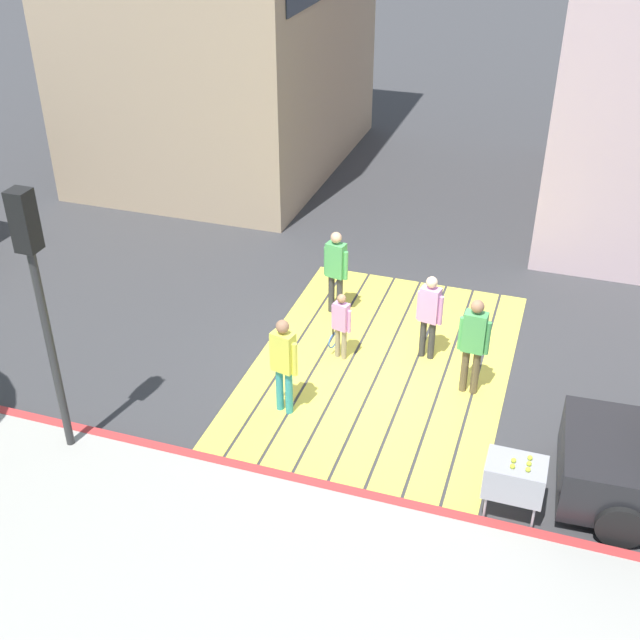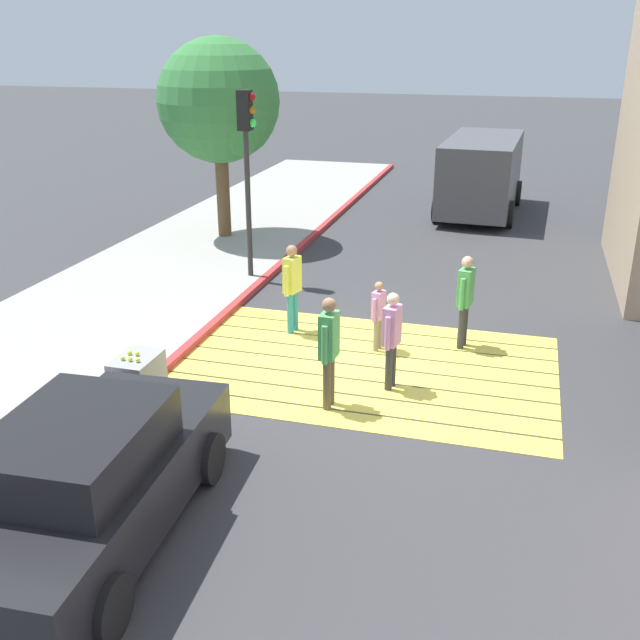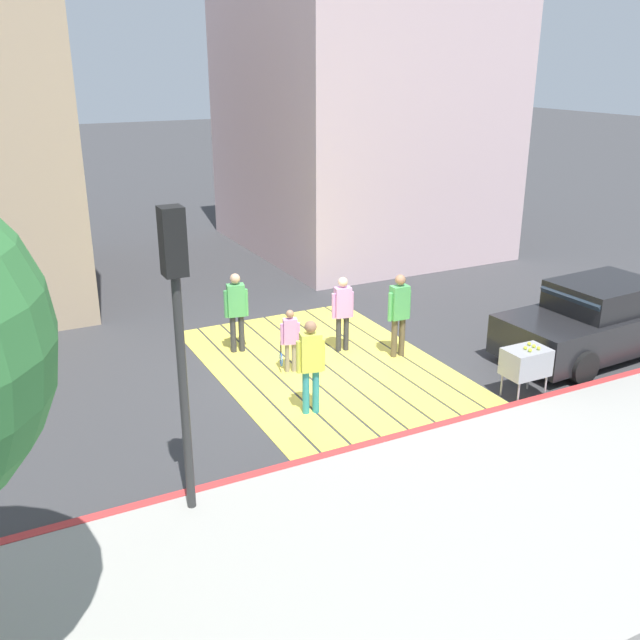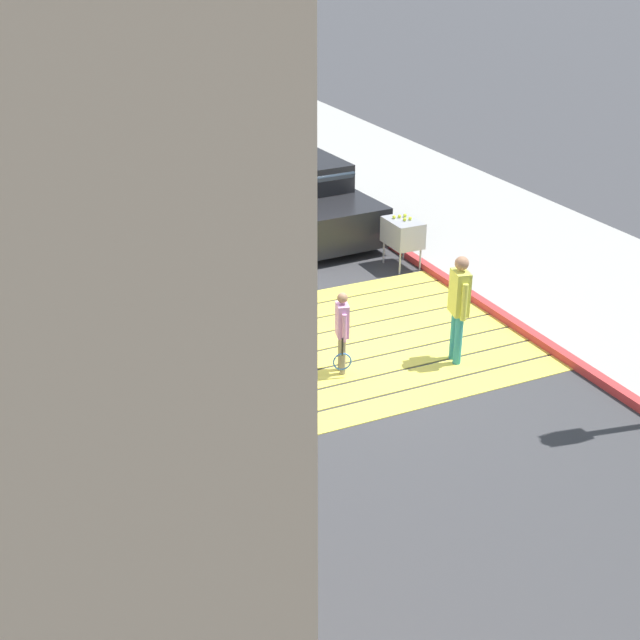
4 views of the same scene
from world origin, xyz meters
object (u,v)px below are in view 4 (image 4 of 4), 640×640
at_px(pedestrian_teen_behind, 459,302).
at_px(pedestrian_child_with_racket, 342,329).
at_px(car_parked_near_curb, 302,198).
at_px(tennis_ball_cart, 403,233).
at_px(pedestrian_adult_trailing, 297,255).
at_px(pedestrian_adult_lead, 263,347).
at_px(pedestrian_adult_side, 273,286).

height_order(pedestrian_teen_behind, pedestrian_child_with_racket, pedestrian_teen_behind).
distance_m(car_parked_near_curb, tennis_ball_cart, 2.88).
relative_size(car_parked_near_curb, pedestrian_adult_trailing, 2.47).
bearing_deg(car_parked_near_curb, pedestrian_teen_behind, 87.31).
relative_size(car_parked_near_curb, pedestrian_adult_lead, 2.54).
bearing_deg(pedestrian_adult_trailing, car_parked_near_curb, -115.12).
height_order(pedestrian_adult_trailing, pedestrian_adult_side, pedestrian_adult_trailing).
height_order(pedestrian_adult_lead, pedestrian_adult_side, pedestrian_adult_lead).
distance_m(pedestrian_adult_trailing, pedestrian_adult_side, 1.19).
distance_m(tennis_ball_cart, pedestrian_adult_side, 3.94).
xyz_separation_m(pedestrian_adult_lead, pedestrian_adult_side, (-0.95, -2.00, -0.06)).
xyz_separation_m(tennis_ball_cart, pedestrian_teen_behind, (1.21, 3.75, 0.31)).
bearing_deg(pedestrian_teen_behind, pedestrian_adult_lead, 2.52).
distance_m(pedestrian_adult_side, pedestrian_teen_behind, 2.91).
relative_size(car_parked_near_curb, pedestrian_adult_side, 2.69).
xyz_separation_m(pedestrian_adult_trailing, pedestrian_child_with_racket, (0.29, 2.33, -0.30)).
xyz_separation_m(car_parked_near_curb, pedestrian_adult_side, (2.54, 4.63, 0.21)).
distance_m(pedestrian_adult_side, pedestrian_child_with_racket, 1.55).
xyz_separation_m(tennis_ball_cart, pedestrian_adult_side, (3.45, 1.89, 0.25)).
height_order(pedestrian_adult_lead, pedestrian_child_with_racket, pedestrian_adult_lead).
bearing_deg(pedestrian_adult_lead, pedestrian_child_with_racket, -159.39).
height_order(tennis_ball_cart, pedestrian_adult_lead, pedestrian_adult_lead).
distance_m(pedestrian_adult_lead, pedestrian_teen_behind, 3.20).
distance_m(tennis_ball_cart, pedestrian_child_with_racket, 4.46).
height_order(car_parked_near_curb, pedestrian_child_with_racket, car_parked_near_curb).
distance_m(pedestrian_adult_lead, pedestrian_adult_side, 2.21).
xyz_separation_m(car_parked_near_curb, pedestrian_adult_lead, (3.50, 6.62, 0.27)).
bearing_deg(pedestrian_adult_trailing, pedestrian_child_with_racket, 82.91).
relative_size(car_parked_near_curb, pedestrian_teen_behind, 2.55).
xyz_separation_m(pedestrian_teen_behind, pedestrian_child_with_racket, (1.74, -0.41, -0.27)).
relative_size(pedestrian_adult_side, pedestrian_child_with_racket, 1.25).
bearing_deg(tennis_ball_cart, pedestrian_teen_behind, 72.17).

